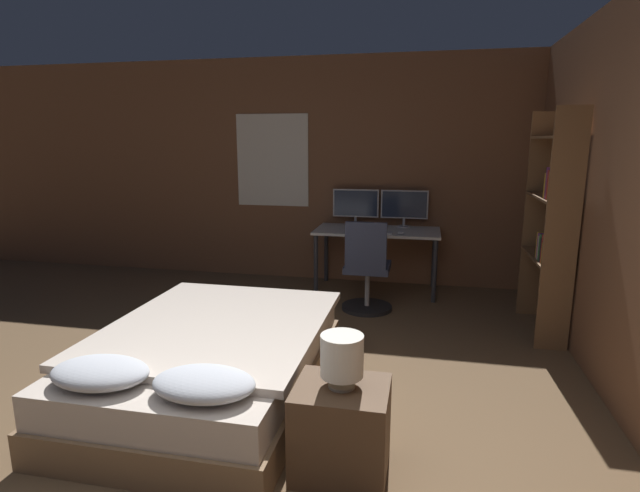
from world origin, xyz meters
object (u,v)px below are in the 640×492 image
at_px(desk, 377,237).
at_px(office_chair, 367,275).
at_px(nightstand, 341,429).
at_px(bookshelf, 552,217).
at_px(computer_mouse, 401,233).
at_px(keyboard, 375,233).
at_px(monitor_right, 404,206).
at_px(bed, 212,362).
at_px(monitor_left, 356,205).
at_px(bedside_lamp, 342,356).

distance_m(desk, office_chair, 0.77).
bearing_deg(nightstand, bookshelf, 57.12).
relative_size(nightstand, computer_mouse, 6.97).
relative_size(desk, keyboard, 3.70).
height_order(nightstand, computer_mouse, computer_mouse).
bearing_deg(monitor_right, keyboard, -120.42).
relative_size(bed, computer_mouse, 29.10).
height_order(desk, monitor_left, monitor_left).
bearing_deg(keyboard, monitor_left, 120.42).
xyz_separation_m(bed, bookshelf, (2.47, 1.64, 0.83)).
height_order(monitor_left, computer_mouse, monitor_left).
bearing_deg(office_chair, bookshelf, -10.59).
distance_m(bedside_lamp, computer_mouse, 3.05).
bearing_deg(office_chair, computer_mouse, 57.66).
bearing_deg(monitor_left, computer_mouse, -40.72).
height_order(bed, computer_mouse, computer_mouse).
distance_m(computer_mouse, office_chair, 0.68).
bearing_deg(monitor_left, nightstand, -83.07).
height_order(nightstand, monitor_right, monitor_right).
height_order(monitor_left, office_chair, monitor_left).
height_order(monitor_left, monitor_right, same).
xyz_separation_m(bed, office_chair, (0.83, 1.95, 0.14)).
height_order(bedside_lamp, monitor_left, monitor_left).
relative_size(computer_mouse, office_chair, 0.07).
bearing_deg(desk, monitor_right, 40.61).
bearing_deg(bed, office_chair, 66.83).
xyz_separation_m(monitor_left, monitor_right, (0.57, 0.00, 0.00)).
relative_size(bed, desk, 1.45).
bearing_deg(bed, desk, 72.17).
bearing_deg(monitor_right, bedside_lamp, -92.31).
height_order(bedside_lamp, desk, bedside_lamp).
xyz_separation_m(nightstand, monitor_left, (-0.43, 3.54, 0.73)).
bearing_deg(nightstand, monitor_left, 96.93).
xyz_separation_m(desk, monitor_left, (-0.29, 0.25, 0.33)).
xyz_separation_m(office_chair, bookshelf, (1.63, -0.30, 0.69)).
distance_m(bed, office_chair, 2.12).
bearing_deg(office_chair, keyboard, 86.88).
bearing_deg(monitor_left, keyboard, -59.58).
bearing_deg(monitor_right, desk, -139.39).
height_order(nightstand, desk, desk).
bearing_deg(bookshelf, keyboard, 153.82).
bearing_deg(monitor_right, office_chair, -107.84).
bearing_deg(desk, bed, -107.83).
relative_size(bedside_lamp, bookshelf, 0.14).
relative_size(monitor_left, bookshelf, 0.27).
bearing_deg(bedside_lamp, monitor_left, 96.93).
bearing_deg(monitor_right, nightstand, -92.31).
bearing_deg(monitor_left, office_chair, -75.03).
distance_m(monitor_right, computer_mouse, 0.54).
bearing_deg(office_chair, monitor_right, 72.16).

